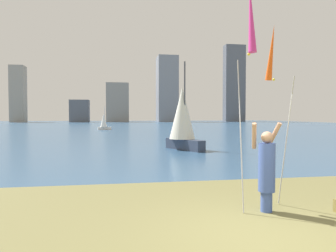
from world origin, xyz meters
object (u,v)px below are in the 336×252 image
(person, at_px, (267,168))
(sailboat_3, at_px, (104,122))
(sailboat_2, at_px, (183,117))
(kite_flag_right, at_px, (272,57))
(kite_flag_left, at_px, (250,23))

(person, height_order, sailboat_3, sailboat_3)
(sailboat_2, distance_m, sailboat_3, 27.91)
(person, xyz_separation_m, kite_flag_right, (0.52, 0.82, 2.50))
(kite_flag_left, distance_m, sailboat_3, 40.03)
(kite_flag_right, bearing_deg, kite_flag_left, -133.24)
(sailboat_3, bearing_deg, kite_flag_right, -81.74)
(kite_flag_right, xyz_separation_m, sailboat_2, (0.22, 11.28, -1.48))
(person, height_order, sailboat_2, sailboat_2)
(kite_flag_left, distance_m, sailboat_2, 12.60)
(kite_flag_right, bearing_deg, sailboat_2, 88.88)
(kite_flag_right, xyz_separation_m, sailboat_3, (-5.60, 38.56, -2.30))
(kite_flag_left, distance_m, kite_flag_right, 1.59)
(kite_flag_left, height_order, sailboat_2, sailboat_2)
(person, height_order, kite_flag_left, kite_flag_left)
(person, height_order, kite_flag_right, kite_flag_right)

